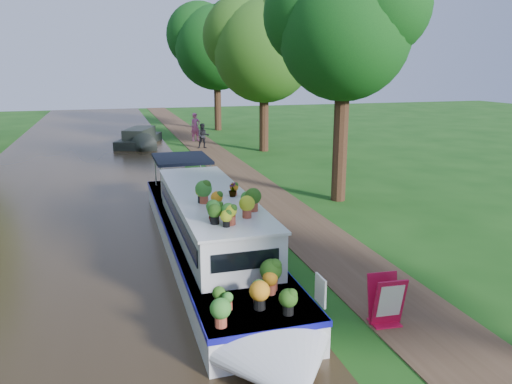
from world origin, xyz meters
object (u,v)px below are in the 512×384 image
(sandwich_board, at_px, (386,303))
(pedestrian_pink, at_px, (196,127))
(plant_boat, at_px, (211,232))
(second_boat, at_px, (140,139))
(pedestrian_dark, at_px, (203,136))

(sandwich_board, height_order, pedestrian_pink, pedestrian_pink)
(sandwich_board, relative_size, pedestrian_pink, 0.53)
(plant_boat, height_order, second_boat, plant_boat)
(pedestrian_pink, distance_m, pedestrian_dark, 3.41)
(second_boat, relative_size, sandwich_board, 6.14)
(second_boat, xyz_separation_m, sandwich_board, (3.20, -25.54, 0.03))
(plant_boat, relative_size, pedestrian_dark, 8.55)
(pedestrian_pink, relative_size, pedestrian_dark, 1.22)
(pedestrian_pink, xyz_separation_m, pedestrian_dark, (-0.10, -3.40, -0.18))
(sandwich_board, xyz_separation_m, pedestrian_pink, (0.71, 26.49, 0.50))
(pedestrian_pink, bearing_deg, second_boat, 177.69)
(sandwich_board, distance_m, pedestrian_dark, 23.10)
(second_boat, height_order, pedestrian_dark, pedestrian_dark)
(pedestrian_dark, bearing_deg, pedestrian_pink, 95.22)
(pedestrian_dark, bearing_deg, sandwich_board, -84.63)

